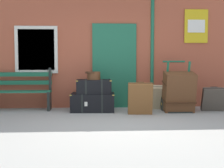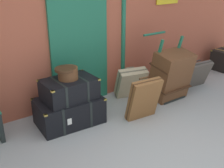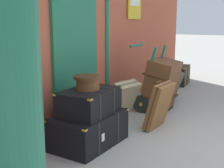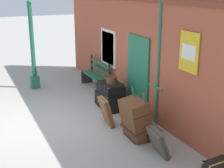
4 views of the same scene
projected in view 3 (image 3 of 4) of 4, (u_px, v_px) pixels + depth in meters
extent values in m
cube|color=#AD5138|center=(59.00, 21.00, 4.49)|extent=(10.40, 0.30, 3.20)
cube|color=#1E6647|center=(76.00, 59.00, 4.65)|extent=(1.10, 0.05, 2.10)
cube|color=#123D2A|center=(77.00, 59.00, 4.65)|extent=(0.06, 0.02, 2.10)
cylinder|color=#1E6647|center=(106.00, 21.00, 5.38)|extent=(0.09, 0.09, 3.14)
cylinder|color=#1E6647|center=(8.00, 36.00, 0.70)|extent=(0.14, 0.14, 2.38)
cube|color=black|center=(18.00, 154.00, 3.31)|extent=(0.06, 0.40, 0.45)
cube|color=black|center=(1.00, 106.00, 3.30)|extent=(0.06, 0.06, 0.56)
cube|color=black|center=(89.00, 129.00, 4.10)|extent=(1.04, 0.70, 0.42)
cube|color=black|center=(78.00, 135.00, 3.91)|extent=(0.07, 0.65, 0.43)
cube|color=black|center=(98.00, 124.00, 4.28)|extent=(0.07, 0.65, 0.43)
cube|color=#B79338|center=(85.00, 130.00, 3.50)|extent=(0.05, 0.05, 0.02)
cube|color=#B79338|center=(126.00, 109.00, 4.30)|extent=(0.05, 0.05, 0.02)
cube|color=#B79338|center=(45.00, 121.00, 3.81)|extent=(0.05, 0.05, 0.02)
cube|color=#B79338|center=(91.00, 103.00, 4.61)|extent=(0.05, 0.05, 0.02)
cube|color=silver|center=(109.00, 134.00, 3.94)|extent=(0.36, 0.01, 0.10)
cube|color=black|center=(89.00, 102.00, 4.04)|extent=(0.80, 0.54, 0.32)
cube|color=black|center=(82.00, 105.00, 3.88)|extent=(0.04, 0.55, 0.33)
cube|color=black|center=(96.00, 99.00, 4.19)|extent=(0.04, 0.55, 0.33)
cube|color=#B79338|center=(90.00, 100.00, 3.56)|extent=(0.05, 0.05, 0.02)
cube|color=#B79338|center=(120.00, 87.00, 4.22)|extent=(0.05, 0.05, 0.02)
cube|color=#B79338|center=(55.00, 95.00, 3.79)|extent=(0.05, 0.05, 0.02)
cube|color=#B79338|center=(89.00, 84.00, 4.45)|extent=(0.05, 0.05, 0.02)
cylinder|color=brown|center=(88.00, 82.00, 4.00)|extent=(0.30, 0.30, 0.19)
cylinder|color=#432715|center=(86.00, 77.00, 3.95)|extent=(0.32, 0.32, 0.04)
cube|color=black|center=(161.00, 109.00, 5.69)|extent=(0.56, 0.28, 0.03)
cube|color=#1E6647|center=(147.00, 80.00, 5.45)|extent=(0.04, 0.35, 1.17)
cube|color=#1E6647|center=(157.00, 76.00, 5.88)|extent=(0.04, 0.35, 1.17)
cylinder|color=#1E6647|center=(137.00, 45.00, 5.69)|extent=(0.54, 0.04, 0.04)
cylinder|color=black|center=(141.00, 104.00, 5.50)|extent=(0.04, 0.32, 0.32)
cylinder|color=#B79338|center=(141.00, 104.00, 5.50)|extent=(0.07, 0.06, 0.06)
cylinder|color=black|center=(154.00, 96.00, 6.06)|extent=(0.04, 0.32, 0.32)
cylinder|color=#B79338|center=(154.00, 96.00, 6.06)|extent=(0.07, 0.06, 0.06)
cube|color=brown|center=(161.00, 85.00, 5.60)|extent=(0.68, 0.59, 0.94)
cube|color=#432715|center=(161.00, 95.00, 5.64)|extent=(0.70, 0.46, 0.10)
cube|color=#432715|center=(161.00, 74.00, 5.56)|extent=(0.70, 0.46, 0.10)
cube|color=brown|center=(159.00, 106.00, 4.68)|extent=(0.56, 0.35, 0.71)
cylinder|color=#4F3018|center=(158.00, 82.00, 4.61)|extent=(0.16, 0.04, 0.03)
cube|color=#482C16|center=(159.00, 106.00, 4.68)|extent=(0.56, 0.25, 0.69)
cube|color=tan|center=(124.00, 98.00, 5.38)|extent=(0.62, 0.50, 0.60)
cylinder|color=#71644C|center=(121.00, 81.00, 5.34)|extent=(0.16, 0.06, 0.03)
cube|color=brown|center=(124.00, 98.00, 5.38)|extent=(0.60, 0.36, 0.55)
cube|color=#51473D|center=(172.00, 86.00, 6.41)|extent=(0.59, 0.36, 0.57)
cylinder|color=#302A24|center=(171.00, 72.00, 6.36)|extent=(0.16, 0.04, 0.03)
cube|color=#2C2721|center=(172.00, 86.00, 6.41)|extent=(0.59, 0.27, 0.54)
cube|color=black|center=(178.00, 75.00, 7.90)|extent=(0.71, 0.52, 0.48)
cube|color=#B79338|center=(176.00, 76.00, 7.77)|extent=(0.06, 0.49, 0.49)
cube|color=#B79338|center=(179.00, 74.00, 8.04)|extent=(0.06, 0.49, 0.49)
cube|color=#B79338|center=(184.00, 68.00, 7.48)|extent=(0.05, 0.05, 0.02)
cube|color=#B79338|center=(189.00, 65.00, 8.05)|extent=(0.05, 0.05, 0.02)
cube|color=#B79338|center=(166.00, 67.00, 7.66)|extent=(0.05, 0.05, 0.02)
cube|color=#B79338|center=(173.00, 64.00, 8.23)|extent=(0.05, 0.05, 0.02)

